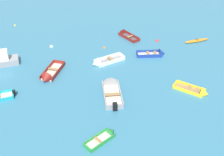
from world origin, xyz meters
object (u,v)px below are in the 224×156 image
at_px(rowboat_green_distant_center, 106,135).
at_px(kayak_orange_outer_left, 197,41).
at_px(rowboat_grey_foreground_center, 111,87).
at_px(rowboat_maroon_outer_right, 49,76).
at_px(rowboat_deep_blue_back_row_left, 156,54).
at_px(rowboat_maroon_far_right, 125,34).
at_px(rowboat_yellow_midfield_right, 199,92).
at_px(mooring_buoy_near_foreground, 51,47).
at_px(mooring_buoy_far_field, 157,41).
at_px(mooring_buoy_trailing, 15,25).
at_px(rowboat_white_far_back, 102,62).
at_px(mooring_buoy_midfield, 104,48).

bearing_deg(rowboat_green_distant_center, kayak_orange_outer_left, 56.45).
relative_size(rowboat_grey_foreground_center, rowboat_maroon_outer_right, 1.15).
height_order(rowboat_deep_blue_back_row_left, rowboat_maroon_outer_right, rowboat_maroon_outer_right).
bearing_deg(rowboat_grey_foreground_center, rowboat_maroon_far_right, 81.96).
distance_m(rowboat_deep_blue_back_row_left, rowboat_maroon_far_right, 6.60).
relative_size(rowboat_yellow_midfield_right, mooring_buoy_near_foreground, 8.27).
xyz_separation_m(rowboat_maroon_far_right, mooring_buoy_far_field, (4.23, -1.71, -0.18)).
height_order(kayak_orange_outer_left, mooring_buoy_trailing, kayak_orange_outer_left).
xyz_separation_m(rowboat_maroon_outer_right, mooring_buoy_trailing, (-7.60, 13.82, -0.21)).
height_order(rowboat_maroon_far_right, mooring_buoy_near_foreground, rowboat_maroon_far_right).
distance_m(rowboat_white_far_back, mooring_buoy_near_foreground, 7.81).
bearing_deg(mooring_buoy_far_field, rowboat_maroon_outer_right, -145.32).
xyz_separation_m(rowboat_maroon_far_right, mooring_buoy_trailing, (-16.05, 3.35, -0.18)).
relative_size(rowboat_yellow_midfield_right, rowboat_maroon_far_right, 0.99).
distance_m(rowboat_green_distant_center, mooring_buoy_midfield, 15.60).
distance_m(rowboat_maroon_far_right, rowboat_maroon_outer_right, 13.46).
height_order(rowboat_green_distant_center, rowboat_maroon_outer_right, rowboat_maroon_outer_right).
distance_m(rowboat_maroon_far_right, mooring_buoy_far_field, 4.56).
height_order(kayak_orange_outer_left, mooring_buoy_far_field, kayak_orange_outer_left).
xyz_separation_m(rowboat_yellow_midfield_right, rowboat_maroon_outer_right, (-15.35, 2.72, 0.05)).
height_order(rowboat_green_distant_center, rowboat_grey_foreground_center, rowboat_grey_foreground_center).
bearing_deg(rowboat_deep_blue_back_row_left, mooring_buoy_far_field, 81.57).
bearing_deg(kayak_orange_outer_left, mooring_buoy_midfield, -171.57).
xyz_separation_m(rowboat_maroon_far_right, rowboat_grey_foreground_center, (-1.78, -12.60, 0.06)).
bearing_deg(rowboat_deep_blue_back_row_left, rowboat_grey_foreground_center, -127.43).
bearing_deg(rowboat_grey_foreground_center, mooring_buoy_trailing, 131.82).
distance_m(rowboat_yellow_midfield_right, rowboat_white_far_back, 11.29).
height_order(rowboat_deep_blue_back_row_left, rowboat_grey_foreground_center, rowboat_grey_foreground_center).
bearing_deg(rowboat_maroon_far_right, mooring_buoy_midfield, -126.45).
bearing_deg(rowboat_deep_blue_back_row_left, rowboat_white_far_back, -162.51).
height_order(rowboat_maroon_far_right, rowboat_white_far_back, rowboat_white_far_back).
bearing_deg(mooring_buoy_near_foreground, mooring_buoy_trailing, 134.53).
bearing_deg(rowboat_grey_foreground_center, rowboat_maroon_outer_right, 162.31).
height_order(kayak_orange_outer_left, mooring_buoy_near_foreground, kayak_orange_outer_left).
relative_size(rowboat_grey_foreground_center, mooring_buoy_near_foreground, 11.64).
distance_m(rowboat_maroon_far_right, mooring_buoy_near_foreground, 10.03).
bearing_deg(rowboat_white_far_back, rowboat_green_distant_center, -86.25).
bearing_deg(rowboat_grey_foreground_center, rowboat_deep_blue_back_row_left, 52.57).
xyz_separation_m(rowboat_deep_blue_back_row_left, mooring_buoy_trailing, (-19.71, 8.83, -0.19)).
bearing_deg(rowboat_yellow_midfield_right, rowboat_grey_foreground_center, 176.12).
bearing_deg(rowboat_maroon_far_right, mooring_buoy_near_foreground, -160.46).
height_order(kayak_orange_outer_left, rowboat_deep_blue_back_row_left, rowboat_deep_blue_back_row_left).
bearing_deg(rowboat_white_far_back, rowboat_maroon_outer_right, -152.27).
bearing_deg(rowboat_white_far_back, mooring_buoy_midfield, 87.27).
distance_m(rowboat_yellow_midfield_right, mooring_buoy_midfield, 13.54).
distance_m(rowboat_maroon_far_right, rowboat_grey_foreground_center, 12.73).
height_order(rowboat_maroon_far_right, rowboat_green_distant_center, rowboat_maroon_far_right).
distance_m(rowboat_green_distant_center, rowboat_maroon_outer_right, 10.80).
xyz_separation_m(rowboat_white_far_back, mooring_buoy_near_foreground, (-6.58, 4.19, -0.20)).
xyz_separation_m(rowboat_yellow_midfield_right, rowboat_maroon_far_right, (-6.90, 13.19, 0.03)).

